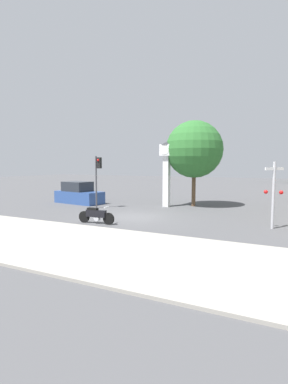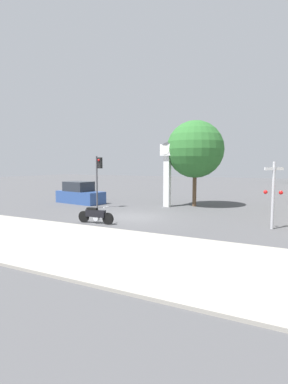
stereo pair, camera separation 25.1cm
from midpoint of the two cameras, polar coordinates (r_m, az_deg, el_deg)
The scene contains 8 objects.
ground_plane at distance 18.46m, azimuth -1.68°, elevation -4.78°, with size 120.00×120.00×0.00m, color #4C4C4F.
sidewalk_strip at distance 13.15m, azimuth -16.32°, elevation -8.89°, with size 36.00×6.00×0.10m.
motorcycle at distance 16.58m, azimuth -8.79°, elevation -4.36°, with size 2.19×0.48×0.97m.
clock_tower at distance 22.81m, azimuth 4.78°, elevation 5.27°, with size 1.02×1.02×4.93m.
traffic_light at distance 22.24m, azimuth -8.36°, elevation 3.74°, with size 0.50×0.35×3.83m.
railroad_crossing_signal at distance 16.18m, azimuth 23.80°, elevation -0.05°, with size 0.90×0.82×3.36m.
street_tree at distance 23.30m, azimuth 10.02°, elevation 8.00°, with size 4.34×4.34×6.54m.
parked_car at distance 25.53m, azimuth -11.83°, elevation -0.40°, with size 4.42×2.41×1.80m.
Camera 2 is at (9.02, -15.79, 3.22)m, focal length 28.00 mm.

